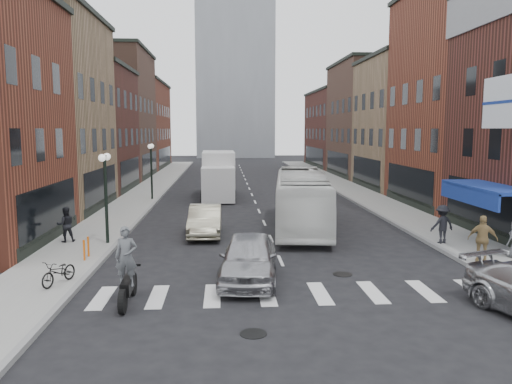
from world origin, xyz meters
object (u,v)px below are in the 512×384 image
Objects in this scene: billboard_sign at (507,104)px; sedan_left_far at (205,221)px; ped_right_b at (483,239)px; streetlamp_near at (105,181)px; bike_rack at (86,248)px; streetlamp_far at (151,161)px; transit_bus at (301,199)px; ped_left_solo at (66,225)px; sedan_left_near at (249,258)px; motorcycle_rider at (127,268)px; parked_bicycle at (59,272)px; box_truck at (218,175)px; ped_right_a at (442,224)px.

billboard_sign reaches higher than sedan_left_far.
ped_right_b is (10.67, -6.27, 0.32)m from sedan_left_far.
streetlamp_near is 5.14× the size of bike_rack.
streetlamp_far is 16.87m from bike_rack.
bike_rack is at bearing -90.69° from streetlamp_far.
streetlamp_far is at bearing 90.00° from streetlamp_near.
transit_bus is 9.67m from ped_right_b.
streetlamp_near is at bearing 149.02° from ped_left_solo.
ped_left_solo is at bearing 149.77° from sedan_left_near.
motorcycle_rider is 0.53× the size of sedan_left_far.
parked_bicycle is at bearing -169.64° from sedan_left_near.
sedan_left_near is at bearing -168.66° from billboard_sign.
transit_bus is at bearing 56.25° from motorcycle_rider.
box_truck reaches higher than transit_bus.
sedan_left_near is 2.61× the size of ped_right_b.
sedan_left_far is at bearing 173.40° from ped_left_solo.
transit_bus is 11.60m from ped_left_solo.
bike_rack is 0.18× the size of sedan_left_far.
billboard_sign is 2.38× the size of parked_bicycle.
transit_bus reaches higher than bike_rack.
sedan_left_near is at bearing -72.87° from streetlamp_far.
sedan_left_far is 2.60× the size of ped_right_a.
streetlamp_far is at bearing 138.39° from transit_bus.
ped_right_b is (12.61, 3.37, -0.05)m from motorcycle_rider.
ped_left_solo is at bearing -97.84° from streetlamp_far.
bike_rack is at bearing -5.77° from ped_right_a.
bike_rack is 0.44× the size of ped_right_b.
streetlamp_near is 16.34m from box_truck.
sedan_left_near is at bearing -87.41° from box_truck.
box_truck is at bearing 117.24° from transit_bus.
billboard_sign reaches higher than box_truck.
streetlamp_near is 5.18m from sedan_left_far.
ped_left_solo is at bearing 115.94° from motorcycle_rider.
streetlamp_near is at bearing 143.57° from sedan_left_near.
box_truck is at bearing -71.03° from ped_right_a.
ped_right_b is at bearing 28.33° from parked_bicycle.
box_truck is 3.34× the size of motorcycle_rider.
transit_bus is 6.98× the size of parked_bicycle.
streetlamp_far is at bearing 89.31° from bike_rack.
transit_bus reaches higher than ped_right_a.
bike_rack is 0.10× the size of box_truck.
box_truck reaches higher than ped_right_b.
ped_right_b is at bearing 80.09° from ped_right_a.
streetlamp_near is 8.42m from sedan_left_near.
parked_bicycle is 15.79m from ped_right_a.
box_truck reaches higher than motorcycle_rider.
ped_left_solo is 16.74m from ped_right_a.
billboard_sign is 22.56m from box_truck.
ped_right_b is (10.14, -19.84, -0.64)m from box_truck.
sedan_left_far is (4.26, -12.00, -2.18)m from streetlamp_far.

